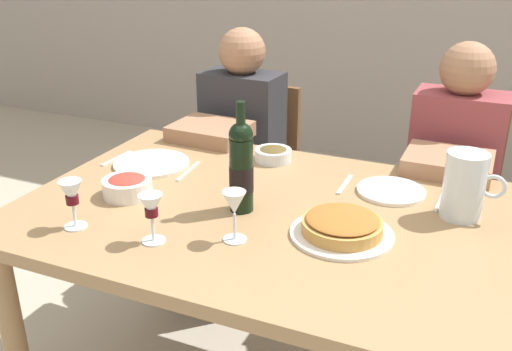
{
  "coord_description": "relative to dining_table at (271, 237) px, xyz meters",
  "views": [
    {
      "loc": [
        0.56,
        -1.41,
        1.51
      ],
      "look_at": [
        -0.06,
        0.02,
        0.85
      ],
      "focal_mm": 39.95,
      "sensor_mm": 36.0,
      "label": 1
    }
  ],
  "objects": [
    {
      "name": "salad_bowl",
      "position": [
        -0.45,
        -0.09,
        0.13
      ],
      "size": [
        0.15,
        0.15,
        0.07
      ],
      "color": "white",
      "rests_on": "dining_table"
    },
    {
      "name": "baked_tart",
      "position": [
        0.24,
        -0.07,
        0.12
      ],
      "size": [
        0.28,
        0.28,
        0.06
      ],
      "color": "white",
      "rests_on": "dining_table"
    },
    {
      "name": "dining_table",
      "position": [
        0.0,
        0.0,
        0.0
      ],
      "size": [
        1.5,
        1.0,
        0.76
      ],
      "color": "#9E7A51",
      "rests_on": "ground"
    },
    {
      "name": "wine_glass_right_diner",
      "position": [
        -0.22,
        -0.3,
        0.19
      ],
      "size": [
        0.06,
        0.06,
        0.14
      ],
      "color": "silver",
      "rests_on": "dining_table"
    },
    {
      "name": "wine_bottle",
      "position": [
        -0.08,
        -0.04,
        0.23
      ],
      "size": [
        0.07,
        0.07,
        0.33
      ],
      "color": "black",
      "rests_on": "dining_table"
    },
    {
      "name": "fork_left_setting",
      "position": [
        -0.67,
        0.16,
        0.09
      ],
      "size": [
        0.02,
        0.16,
        0.0
      ],
      "primitive_type": "cube",
      "rotation": [
        0.0,
        0.0,
        1.51
      ],
      "color": "silver",
      "rests_on": "dining_table"
    },
    {
      "name": "dinner_plate_left_setting",
      "position": [
        -0.52,
        0.16,
        0.1
      ],
      "size": [
        0.27,
        0.27,
        0.01
      ],
      "primitive_type": "cylinder",
      "color": "silver",
      "rests_on": "dining_table"
    },
    {
      "name": "chair_right",
      "position": [
        0.45,
        0.92,
        -0.17
      ],
      "size": [
        0.41,
        0.41,
        0.87
      ],
      "rotation": [
        0.0,
        0.0,
        3.13
      ],
      "color": "brown",
      "rests_on": "ground"
    },
    {
      "name": "diner_left",
      "position": [
        -0.46,
        0.66,
        -0.05
      ],
      "size": [
        0.35,
        0.51,
        1.16
      ],
      "rotation": [
        0.0,
        0.0,
        3.1
      ],
      "color": "#2D2D33",
      "rests_on": "ground"
    },
    {
      "name": "wine_glass_centre",
      "position": [
        -0.46,
        -0.32,
        0.19
      ],
      "size": [
        0.06,
        0.06,
        0.14
      ],
      "color": "silver",
      "rests_on": "dining_table"
    },
    {
      "name": "dinner_plate_right_setting",
      "position": [
        0.3,
        0.26,
        0.1
      ],
      "size": [
        0.22,
        0.22,
        0.01
      ],
      "primitive_type": "cylinder",
      "color": "white",
      "rests_on": "dining_table"
    },
    {
      "name": "wine_glass_left_diner",
      "position": [
        -0.02,
        -0.21,
        0.2
      ],
      "size": [
        0.06,
        0.06,
        0.14
      ],
      "color": "silver",
      "rests_on": "dining_table"
    },
    {
      "name": "knife_left_setting",
      "position": [
        -0.37,
        0.16,
        0.09
      ],
      "size": [
        0.03,
        0.18,
        0.0
      ],
      "primitive_type": "cube",
      "rotation": [
        0.0,
        0.0,
        1.66
      ],
      "color": "silver",
      "rests_on": "dining_table"
    },
    {
      "name": "spoon_right_setting",
      "position": [
        0.15,
        0.26,
        0.09
      ],
      "size": [
        0.01,
        0.16,
        0.0
      ],
      "primitive_type": "cube",
      "rotation": [
        0.0,
        0.0,
        1.57
      ],
      "color": "silver",
      "rests_on": "dining_table"
    },
    {
      "name": "chair_left",
      "position": [
        -0.45,
        0.9,
        -0.17
      ],
      "size": [
        0.42,
        0.42,
        0.87
      ],
      "rotation": [
        0.0,
        0.0,
        3.1
      ],
      "color": "brown",
      "rests_on": "ground"
    },
    {
      "name": "diner_right",
      "position": [
        0.45,
        0.68,
        -0.05
      ],
      "size": [
        0.34,
        0.5,
        1.16
      ],
      "rotation": [
        0.0,
        0.0,
        3.13
      ],
      "color": "#8E3D42",
      "rests_on": "ground"
    },
    {
      "name": "water_pitcher",
      "position": [
        0.52,
        0.18,
        0.18
      ],
      "size": [
        0.17,
        0.12,
        0.2
      ],
      "color": "silver",
      "rests_on": "dining_table"
    },
    {
      "name": "knife_right_setting",
      "position": [
        0.45,
        0.26,
        0.09
      ],
      "size": [
        0.02,
        0.18,
        0.0
      ],
      "primitive_type": "cube",
      "rotation": [
        0.0,
        0.0,
        1.53
      ],
      "color": "silver",
      "rests_on": "dining_table"
    },
    {
      "name": "olive_bowl",
      "position": [
        -0.14,
        0.37,
        0.12
      ],
      "size": [
        0.13,
        0.13,
        0.05
      ],
      "color": "silver",
      "rests_on": "dining_table"
    }
  ]
}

